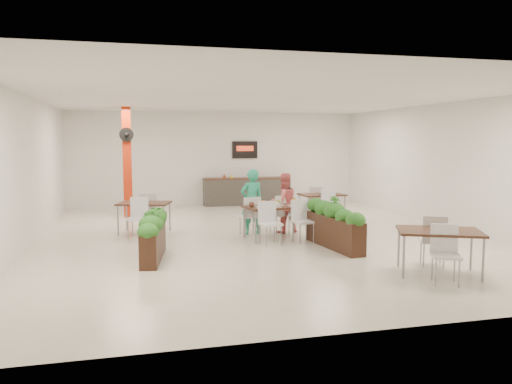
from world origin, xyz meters
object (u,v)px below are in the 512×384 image
side_table_c (439,237)px  red_column (127,161)px  planter_left (153,233)px  side_table_a (144,207)px  main_table (275,211)px  diner_man (252,202)px  diner_woman (284,203)px  side_table_b (322,198)px  planter_right (334,224)px  service_counter (247,190)px

side_table_c → red_column: bearing=147.4°
planter_left → side_table_a: bearing=92.0°
main_table → diner_man: (-0.39, 0.66, 0.14)m
diner_man → side_table_a: diner_man is taller
red_column → side_table_a: red_column is taller
diner_woman → planter_left: diner_woman is taller
diner_man → side_table_a: bearing=-25.4°
side_table_a → side_table_b: (4.86, 0.75, -0.00)m
planter_left → side_table_a: planter_left is taller
main_table → planter_right: size_ratio=0.87×
diner_man → diner_woman: (0.80, 0.00, -0.05)m
diner_man → main_table: bearing=111.7°
side_table_a → red_column: bearing=114.7°
main_table → planter_right: (0.92, -1.25, -0.13)m
service_counter → planter_right: service_counter is taller
diner_man → planter_left: 3.14m
diner_man → planter_left: diner_man is taller
side_table_b → side_table_c: bearing=-94.4°
main_table → planter_right: planter_right is taller
main_table → side_table_b: 2.91m
main_table → planter_left: size_ratio=0.95×
diner_man → planter_right: diner_man is taller
planter_left → diner_man: bearing=39.8°
side_table_c → side_table_a: bearing=157.4°
diner_man → side_table_c: size_ratio=0.95×
side_table_b → diner_man: bearing=-150.8°
diner_man → planter_left: (-2.40, -2.00, -0.27)m
planter_left → side_table_c: planter_left is taller
red_column → diner_man: 4.62m
red_column → planter_right: red_column is taller
planter_left → side_table_c: size_ratio=1.15×
planter_left → planter_right: size_ratio=0.91×
red_column → main_table: bearing=-51.7°
main_table → side_table_a: same height
main_table → side_table_a: 3.20m
red_column → side_table_a: size_ratio=1.91×
main_table → side_table_c: (1.82, -3.60, 0.00)m
red_column → planter_left: bearing=-84.9°
red_column → side_table_b: (5.26, -2.02, -1.01)m
planter_left → side_table_a: 2.74m
main_table → diner_woman: diner_woman is taller
diner_woman → side_table_c: diner_woman is taller
diner_woman → side_table_b: bearing=-145.8°
diner_woman → side_table_a: diner_woman is taller
main_table → side_table_a: bearing=154.3°
planter_right → side_table_a: (-3.81, 2.64, 0.12)m
service_counter → side_table_b: 4.09m
side_table_a → side_table_b: 4.92m
planter_right → side_table_a: bearing=145.3°
red_column → side_table_a: 2.97m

